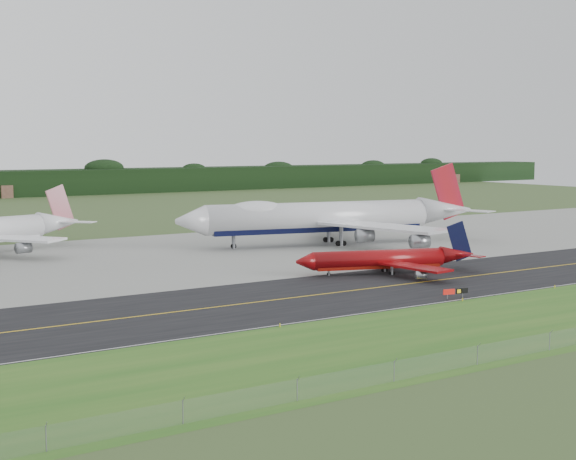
# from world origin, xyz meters

# --- Properties ---
(ground) EXTENTS (600.00, 600.00, 0.00)m
(ground) POSITION_xyz_m (0.00, 0.00, 0.00)
(ground) COLOR #364A22
(ground) RESTS_ON ground
(grass_verge) EXTENTS (400.00, 30.00, 0.01)m
(grass_verge) POSITION_xyz_m (0.00, -35.00, 0.01)
(grass_verge) COLOR #265C1B
(grass_verge) RESTS_ON ground
(taxiway) EXTENTS (400.00, 32.00, 0.02)m
(taxiway) POSITION_xyz_m (0.00, -4.00, 0.01)
(taxiway) COLOR black
(taxiway) RESTS_ON ground
(apron) EXTENTS (400.00, 78.00, 0.01)m
(apron) POSITION_xyz_m (0.00, 51.00, 0.01)
(apron) COLOR gray
(apron) RESTS_ON ground
(taxiway_centreline) EXTENTS (400.00, 0.40, 0.00)m
(taxiway_centreline) POSITION_xyz_m (0.00, -4.00, 0.03)
(taxiway_centreline) COLOR yellow
(taxiway_centreline) RESTS_ON taxiway
(taxiway_edge_line) EXTENTS (400.00, 0.25, 0.00)m
(taxiway_edge_line) POSITION_xyz_m (0.00, -19.50, 0.03)
(taxiway_edge_line) COLOR silver
(taxiway_edge_line) RESTS_ON taxiway
(jet_ba_747) EXTENTS (77.92, 63.57, 19.71)m
(jet_ba_747) POSITION_xyz_m (29.47, 49.15, 6.71)
(jet_ba_747) COLOR silver
(jet_ba_747) RESTS_ON ground
(jet_red_737) EXTENTS (35.17, 27.94, 9.71)m
(jet_red_737) POSITION_xyz_m (13.86, 6.96, 2.69)
(jet_red_737) COLOR maroon
(jet_red_737) RESTS_ON ground
(taxiway_sign) EXTENTS (4.50, 1.01, 1.52)m
(taxiway_sign) POSITION_xyz_m (7.44, -18.01, 1.07)
(taxiway_sign) COLOR slate
(taxiway_sign) RESTS_ON ground
(edge_marker_left) EXTENTS (0.16, 0.16, 0.50)m
(edge_marker_left) POSITION_xyz_m (-27.12, -20.50, 0.25)
(edge_marker_left) COLOR yellow
(edge_marker_left) RESTS_ON ground
(edge_marker_center) EXTENTS (0.16, 0.16, 0.50)m
(edge_marker_center) POSITION_xyz_m (6.59, -20.50, 0.25)
(edge_marker_center) COLOR yellow
(edge_marker_center) RESTS_ON ground
(edge_marker_right) EXTENTS (0.16, 0.16, 0.50)m
(edge_marker_right) POSITION_xyz_m (28.18, -20.50, 0.25)
(edge_marker_right) COLOR yellow
(edge_marker_right) RESTS_ON ground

